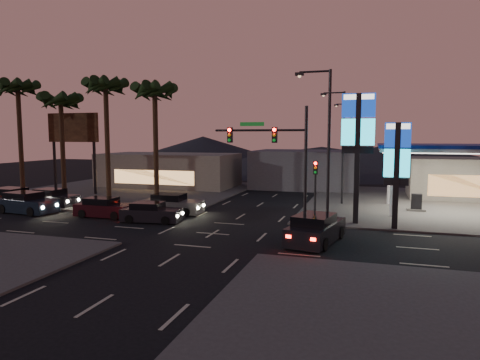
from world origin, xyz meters
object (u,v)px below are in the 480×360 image
(gas_station, at_px, (460,150))
(pylon_sign_short, at_px, (397,159))
(car_lane_b_front, at_px, (172,204))
(car_lane_b_rear, at_px, (12,198))
(car_lane_a_rear, at_px, (26,203))
(car_lane_b_mid, at_px, (52,198))
(pylon_sign_tall, at_px, (358,132))
(car_lane_a_front, at_px, (151,213))
(car_lane_a_mid, at_px, (104,208))
(suv_station, at_px, (316,229))
(traffic_signal_mast, at_px, (278,150))

(gas_station, height_order, pylon_sign_short, pylon_sign_short)
(car_lane_b_front, xyz_separation_m, car_lane_b_rear, (-14.78, -1.11, 0.03))
(car_lane_a_rear, distance_m, car_lane_b_mid, 3.25)
(pylon_sign_tall, xyz_separation_m, car_lane_b_rear, (-28.85, -0.98, -5.63))
(car_lane_a_rear, xyz_separation_m, car_lane_b_mid, (-0.27, 3.24, -0.06))
(pylon_sign_short, xyz_separation_m, car_lane_b_rear, (-31.35, 0.02, -3.90))
(pylon_sign_tall, xyz_separation_m, car_lane_a_rear, (-25.38, -3.03, -5.62))
(car_lane_b_front, bearing_deg, car_lane_b_rear, -175.72)
(car_lane_b_rear, bearing_deg, car_lane_a_front, -8.94)
(pylon_sign_short, distance_m, car_lane_a_mid, 21.34)
(car_lane_a_front, xyz_separation_m, car_lane_b_rear, (-14.79, 2.33, 0.10))
(car_lane_b_rear, distance_m, suv_station, 27.28)
(pylon_sign_tall, bearing_deg, pylon_sign_short, -21.80)
(suv_station, bearing_deg, car_lane_a_mid, 168.88)
(traffic_signal_mast, distance_m, car_lane_a_front, 10.38)
(car_lane_a_mid, bearing_deg, gas_station, 19.47)
(gas_station, relative_size, car_lane_a_rear, 2.31)
(car_lane_b_rear, bearing_deg, car_lane_b_front, 4.28)
(car_lane_a_mid, height_order, car_lane_b_mid, car_lane_b_mid)
(traffic_signal_mast, xyz_separation_m, car_lane_b_mid, (-20.91, 3.73, -4.52))
(pylon_sign_short, bearing_deg, car_lane_b_front, 176.10)
(car_lane_a_mid, relative_size, car_lane_a_rear, 0.86)
(car_lane_b_rear, bearing_deg, suv_station, -10.34)
(traffic_signal_mast, bearing_deg, pylon_sign_tall, 36.52)
(car_lane_b_front, bearing_deg, traffic_signal_mast, -21.32)
(car_lane_b_mid, xyz_separation_m, car_lane_b_rear, (-3.20, -1.19, 0.05))
(car_lane_a_rear, distance_m, suv_station, 23.54)
(traffic_signal_mast, xyz_separation_m, car_lane_b_rear, (-24.11, 2.53, -4.47))
(pylon_sign_tall, bearing_deg, traffic_signal_mast, -143.48)
(pylon_sign_tall, distance_m, car_lane_b_rear, 29.41)
(gas_station, height_order, car_lane_b_front, gas_station)
(gas_station, bearing_deg, pylon_sign_tall, -139.09)
(traffic_signal_mast, xyz_separation_m, car_lane_a_front, (-9.32, 0.21, -4.57))
(traffic_signal_mast, distance_m, suv_station, 5.72)
(car_lane_a_front, relative_size, suv_station, 0.84)
(pylon_sign_tall, relative_size, car_lane_a_front, 2.01)
(gas_station, xyz_separation_m, car_lane_a_rear, (-32.88, -9.53, -4.31))
(car_lane_a_front, relative_size, car_lane_a_rear, 0.85)
(car_lane_a_rear, relative_size, suv_station, 0.99)
(car_lane_a_front, xyz_separation_m, car_lane_b_front, (-0.01, 3.43, 0.07))
(pylon_sign_tall, height_order, car_lane_a_rear, pylon_sign_tall)
(car_lane_b_rear, bearing_deg, traffic_signal_mast, -6.00)
(car_lane_a_front, distance_m, car_lane_a_mid, 4.38)
(suv_station, bearing_deg, car_lane_b_rear, 169.66)
(pylon_sign_short, relative_size, car_lane_a_rear, 1.33)
(car_lane_a_mid, bearing_deg, traffic_signal_mast, -3.60)
(pylon_sign_tall, relative_size, car_lane_b_rear, 1.75)
(car_lane_a_front, bearing_deg, traffic_signal_mast, -1.28)
(traffic_signal_mast, bearing_deg, suv_station, -40.90)
(pylon_sign_short, relative_size, car_lane_b_mid, 1.45)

